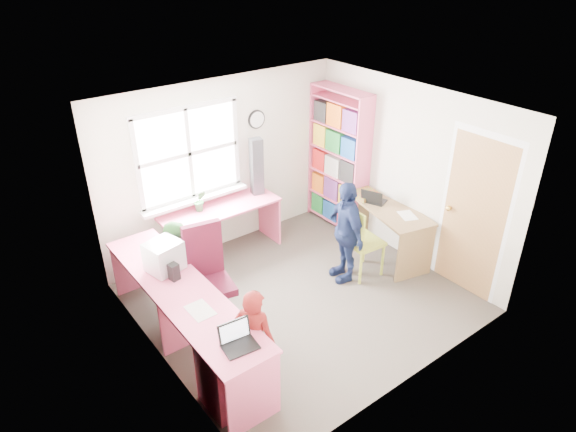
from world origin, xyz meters
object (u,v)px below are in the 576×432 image
Objects in this scene: person_navy at (346,232)px; bookshelf at (338,162)px; potted_plant at (200,201)px; person_red at (255,340)px; laptop_left at (238,340)px; l_desk at (218,324)px; cd_tower at (257,167)px; person_green at (178,265)px; crt_monitor at (164,256)px; swivel_chair at (209,282)px; laptop_right at (373,199)px; right_desk at (389,221)px; wooden_chair at (359,239)px.

bookshelf is at bearing 158.25° from person_navy.
person_red is (-0.71, -2.32, -0.32)m from potted_plant.
person_navy is at bearing 30.14° from laptop_left.
cd_tower is at bearing 46.08° from l_desk.
person_green is at bearing -30.21° from person_red.
bookshelf is 3.78m from laptop_left.
laptop_left is 0.37m from person_red.
crt_monitor is 2.12m from cd_tower.
person_navy reaches higher than swivel_chair.
bookshelf reaches higher than cd_tower.
laptop_right is 0.83m from person_navy.
right_desk is 3.22m from laptop_left.
cd_tower is at bearing 166.40° from bookshelf.
l_desk is 2.94× the size of wooden_chair.
person_navy is at bearing -164.51° from right_desk.
swivel_chair is 0.61m from crt_monitor.
bookshelf is 2.09× the size of wooden_chair.
bookshelf reaches higher than laptop_right.
swivel_chair is 0.46m from person_green.
l_desk is 2.17× the size of person_navy.
cd_tower is at bearing 113.04° from wooden_chair.
laptop_right is 2.78m from person_green.
bookshelf is 5.52× the size of laptop_right.
person_red is at bearing -149.38° from right_desk.
person_navy is (-0.91, -1.17, -0.32)m from bookshelf.
laptop_right is 1.30× the size of potted_plant.
laptop_left is at bearing 90.08° from laptop_right.
crt_monitor is 1.24× the size of laptop_left.
laptop_left reaches higher than laptop_right.
laptop_left is at bearing -145.74° from bookshelf.
swivel_chair is 1.20× the size of wooden_chair.
person_green is at bearing 163.57° from wooden_chair.
laptop_left is 0.24× the size of person_navy.
cd_tower is 0.71× the size of person_red.
right_desk is 1.20× the size of person_red.
l_desk is 0.95m from crt_monitor.
person_green is (0.24, 1.70, -0.22)m from laptop_left.
laptop_left is (-0.42, -1.28, 0.28)m from swivel_chair.
wooden_chair is at bearing 5.88° from l_desk.
cd_tower is (-1.11, 1.19, 0.37)m from laptop_right.
bookshelf is 3.52m from person_red.
person_red reaches higher than l_desk.
right_desk is 1.20× the size of person_green.
bookshelf is at bearing -8.50° from potted_plant.
crt_monitor is (-0.42, 0.18, 0.41)m from swivel_chair.
potted_plant is 0.26× the size of person_red.
potted_plant is 1.09m from person_green.
person_red reaches higher than laptop_left.
right_desk is at bearing -21.34° from crt_monitor.
person_red is at bearing -91.60° from crt_monitor.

